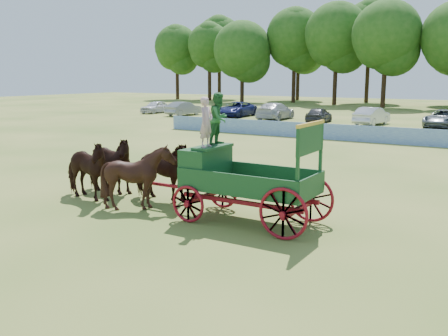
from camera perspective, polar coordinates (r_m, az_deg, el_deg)
ground at (r=17.52m, az=-4.77°, el=-3.37°), size 160.00×160.00×0.00m
horse_lead_left at (r=17.62m, az=-15.65°, el=-0.18°), size 2.56×1.37×2.08m
horse_lead_right at (r=18.37m, az=-13.15°, el=0.36°), size 2.47×1.14×2.08m
horse_wheel_left at (r=15.97m, az=-9.76°, el=-1.02°), size 2.11×1.93×2.08m
horse_wheel_right at (r=16.79m, az=-7.29°, el=-0.39°), size 2.52×1.25×2.08m
farm_dray at (r=14.60m, az=0.51°, el=0.33°), size 6.00×2.00×3.70m
sponsor_banner at (r=33.77m, az=12.14°, el=4.07°), size 26.00×0.08×1.05m
parked_cars at (r=46.76m, az=11.85°, el=6.10°), size 41.15×6.89×1.62m
treeline at (r=74.90m, az=21.16°, el=13.81°), size 91.24×23.13×15.44m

